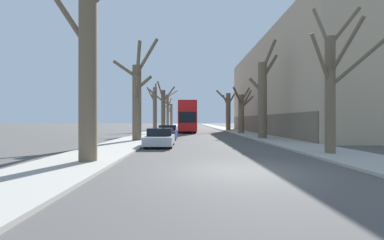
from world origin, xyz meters
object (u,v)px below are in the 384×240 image
Objects in this scene: street_tree_left_2 at (155,109)px; street_tree_left_3 at (163,108)px; street_tree_left_4 at (168,110)px; street_tree_right_3 at (228,110)px; street_tree_left_5 at (171,114)px; street_tree_left_1 at (137,97)px; street_tree_right_1 at (263,97)px; street_tree_right_2 at (242,111)px; street_tree_right_0 at (332,85)px; parked_car_1 at (168,132)px; parked_car_0 at (160,138)px; street_tree_left_0 at (89,57)px; double_decker_bus at (187,115)px.

street_tree_left_3 reaches higher than street_tree_left_2.
street_tree_left_4 is 16.22m from street_tree_right_3.
street_tree_right_3 is (11.39, -0.42, -0.37)m from street_tree_left_3.
street_tree_left_2 is at bearing -89.93° from street_tree_left_3.
street_tree_left_5 reaches higher than street_tree_left_2.
street_tree_right_1 is (11.46, 2.49, 0.18)m from street_tree_left_1.
street_tree_left_4 is at bearing 117.23° from street_tree_right_2.
street_tree_left_1 is at bearing 142.79° from street_tree_right_0.
street_tree_left_1 is 2.01× the size of parked_car_1.
street_tree_right_0 is (11.76, -55.11, 0.11)m from street_tree_left_5.
parked_car_0 is (-9.28, 4.78, -3.00)m from street_tree_right_0.
street_tree_right_3 is 22.40m from parked_car_1.
street_tree_left_0 is 1.33× the size of street_tree_left_5.
street_tree_left_3 is 1.04× the size of street_tree_right_0.
street_tree_right_2 is at bearing 90.46° from street_tree_right_0.
street_tree_right_0 is 11.35m from street_tree_right_1.
parked_car_0 is (-9.11, -16.22, -2.45)m from street_tree_right_2.
street_tree_left_0 is 1.16× the size of street_tree_left_3.
street_tree_left_0 reaches higher than parked_car_1.
parked_car_0 is (2.38, -27.39, -3.45)m from street_tree_left_3.
street_tree_right_3 is 1.72× the size of parked_car_0.
street_tree_left_1 is at bearing 120.26° from parked_car_0.
double_decker_bus is at bearing -81.25° from street_tree_left_5.
parked_car_1 is (-1.90, -15.15, -1.92)m from double_decker_bus.
parked_car_1 is at bearing 128.98° from street_tree_right_0.
parked_car_0 is at bearing -85.03° from street_tree_left_3.
street_tree_left_0 is 1.21× the size of street_tree_right_0.
street_tree_left_4 reaches higher than street_tree_right_0.
street_tree_left_1 reaches higher than parked_car_1.
street_tree_right_3 is (-0.27, 31.74, 0.07)m from street_tree_right_0.
street_tree_right_1 reaches higher than street_tree_right_0.
street_tree_left_4 reaches higher than street_tree_left_5.
parked_car_1 reaches higher than parked_car_0.
street_tree_left_1 is 1.17× the size of street_tree_left_5.
street_tree_right_2 is at bearing -37.92° from double_decker_bus.
street_tree_left_2 is 7.55m from double_decker_bus.
street_tree_left_2 is at bearing -89.99° from street_tree_left_4.
street_tree_left_4 reaches higher than street_tree_right_2.
street_tree_right_0 reaches higher than parked_car_0.
street_tree_right_1 is at bearing -89.78° from street_tree_right_3.
street_tree_left_0 is at bearing -89.67° from street_tree_left_2.
street_tree_right_0 is (11.66, -32.17, -0.45)m from street_tree_left_3.
parked_car_0 is (2.48, -50.33, -2.90)m from street_tree_left_5.
street_tree_left_2 is 0.86× the size of street_tree_left_5.
double_decker_bus is 22.00m from parked_car_0.
street_tree_right_1 is 20.41m from street_tree_right_3.
street_tree_left_1 is 4.75m from parked_car_1.
parked_car_1 is at bearing -75.21° from street_tree_left_2.
parked_car_1 is at bearing -83.44° from street_tree_left_3.
street_tree_left_4 is 17.29m from double_decker_bus.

